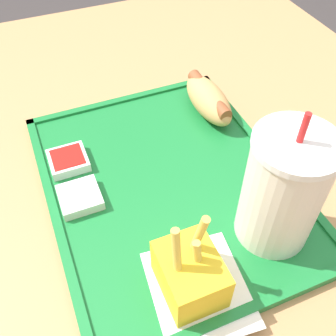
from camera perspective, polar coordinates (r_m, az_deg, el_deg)
dining_table at (r=0.88m, az=0.40°, el=-17.20°), size 1.15×0.99×0.73m
food_tray at (r=0.56m, az=-0.00°, el=-2.41°), size 0.42×0.33×0.01m
paper_napkin at (r=0.47m, az=4.49°, el=-17.08°), size 0.13×0.12×0.00m
soda_cup at (r=0.46m, az=16.31°, el=-3.11°), size 0.09×0.09×0.19m
hot_dog_far at (r=0.65m, az=5.90°, el=9.94°), size 0.13×0.05×0.05m
fries_carton at (r=0.44m, az=3.20°, el=-15.02°), size 0.08×0.06×0.12m
sauce_cup_mayo at (r=0.54m, az=-12.78°, el=-3.79°), size 0.05×0.05×0.02m
sauce_cup_ketchup at (r=0.59m, az=-14.28°, el=1.12°), size 0.05×0.05×0.02m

